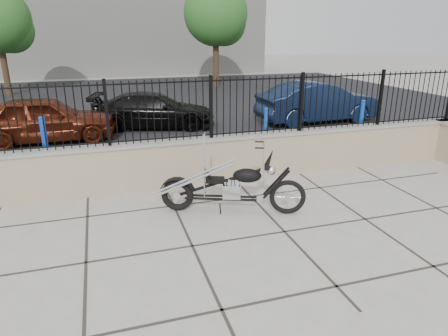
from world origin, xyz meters
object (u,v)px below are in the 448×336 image
car_black (154,110)px  chopper_motorcycle (229,173)px  car_red (45,119)px  car_blue (318,102)px

car_black → chopper_motorcycle: bearing=-163.2°
car_red → car_black: (3.18, 0.87, -0.09)m
car_red → chopper_motorcycle: bearing=-150.1°
car_red → car_black: bearing=-74.9°
car_black → car_blue: bearing=-85.0°
chopper_motorcycle → car_red: 7.00m
car_black → car_blue: (5.52, -0.87, 0.12)m
chopper_motorcycle → car_black: bearing=114.5°
car_black → car_blue: 5.59m
car_red → car_black: size_ratio=0.98×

